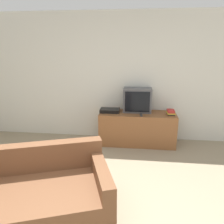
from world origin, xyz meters
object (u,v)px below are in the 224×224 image
Objects in this scene: tv_stand at (137,128)px; television at (137,100)px; set_top_box at (110,110)px; couch at (37,198)px; remote_on_stand at (141,115)px; book_stack at (171,112)px.

television is (-0.01, 0.11, 0.56)m from tv_stand.
television is 1.45× the size of set_top_box.
tv_stand is 2.69× the size of television.
tv_stand is at bearing 44.00° from couch.
television is at bearing 106.65° from remote_on_stand.
couch is at bearing -115.13° from television.
set_top_box is (-0.54, -0.11, -0.21)m from television.
television is at bearing 45.35° from couch.
set_top_box is (-1.20, 0.04, -0.02)m from book_stack.
set_top_box reaches higher than tv_stand.
television is 0.70m from book_stack.
remote_on_stand is at bearing -73.35° from television.
remote_on_stand is (0.07, -0.16, 0.34)m from tv_stand.
set_top_box is (-0.62, 0.16, 0.02)m from remote_on_stand.
couch is at bearing -116.48° from tv_stand.
set_top_box is (-0.56, -0.00, 0.36)m from tv_stand.
remote_on_stand is (0.08, -0.27, -0.23)m from television.
television reaches higher than book_stack.
couch is at bearing -119.64° from remote_on_stand.
remote_on_stand is at bearing -168.32° from book_stack.
set_top_box is at bearing -168.71° from television.
tv_stand is at bearing 112.27° from remote_on_stand.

